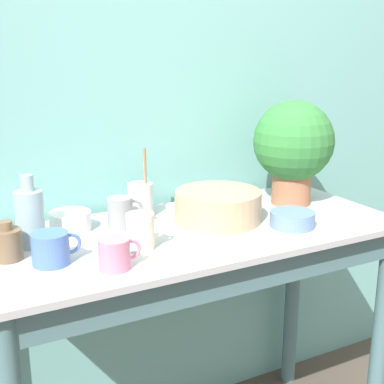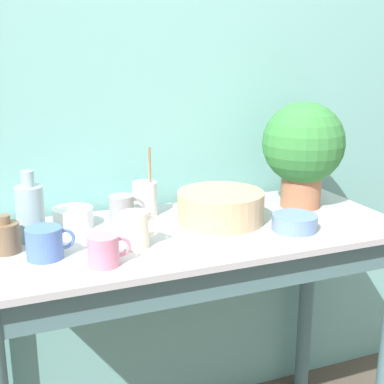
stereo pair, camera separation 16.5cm
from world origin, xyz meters
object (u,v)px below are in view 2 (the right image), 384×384
at_px(mug_grey, 123,211).
at_px(bowl_small_blue, 295,222).
at_px(utensil_cup, 145,198).
at_px(bowl_wash_large, 221,207).
at_px(bottle_tall, 30,212).
at_px(bottle_short, 5,237).
at_px(mug_cream, 136,229).
at_px(potted_plant, 303,147).
at_px(bowl_small_enamel_white, 73,217).
at_px(mug_pink, 104,251).
at_px(mug_blue, 45,243).

relative_size(mug_grey, bowl_small_blue, 0.83).
bearing_deg(mug_grey, utensil_cup, 38.42).
relative_size(bowl_wash_large, bottle_tall, 1.34).
distance_m(bottle_short, mug_cream, 0.36).
relative_size(bottle_tall, mug_cream, 1.77).
distance_m(potted_plant, bowl_wash_large, 0.38).
bearing_deg(potted_plant, bowl_small_enamel_white, 174.19).
relative_size(mug_pink, bowl_small_enamel_white, 0.90).
distance_m(bottle_short, bowl_small_enamel_white, 0.26).
xyz_separation_m(bowl_wash_large, bowl_small_enamel_white, (-0.46, 0.13, -0.02)).
height_order(mug_cream, utensil_cup, utensil_cup).
bearing_deg(bowl_small_blue, mug_grey, 153.77).
bearing_deg(bottle_short, mug_blue, -41.39).
bearing_deg(bowl_wash_large, bottle_tall, 175.14).
bearing_deg(potted_plant, bottle_short, -175.97).
relative_size(potted_plant, bowl_small_enamel_white, 2.91).
bearing_deg(mug_grey, bowl_small_blue, -26.23).
distance_m(mug_cream, mug_blue, 0.25).
bearing_deg(mug_pink, bottle_short, 140.30).
bearing_deg(mug_cream, bowl_wash_large, 20.05).
distance_m(mug_pink, utensil_cup, 0.43).
bearing_deg(utensil_cup, bottle_short, -158.86).
distance_m(bottle_tall, mug_cream, 0.32).
distance_m(potted_plant, mug_cream, 0.70).
bearing_deg(mug_pink, bowl_small_enamel_white, 93.72).
relative_size(mug_blue, utensil_cup, 0.57).
distance_m(potted_plant, bowl_small_enamel_white, 0.82).
relative_size(bottle_tall, mug_blue, 1.59).
distance_m(bowl_small_enamel_white, utensil_cup, 0.25).
relative_size(potted_plant, mug_pink, 3.24).
relative_size(mug_cream, bowl_small_enamel_white, 0.93).
height_order(bowl_wash_large, bottle_short, bottle_short).
height_order(mug_pink, utensil_cup, utensil_cup).
height_order(bowl_wash_large, mug_pink, bowl_wash_large).
relative_size(mug_blue, bowl_small_blue, 0.94).
bearing_deg(bowl_wash_large, utensil_cup, 143.16).
distance_m(mug_grey, bowl_small_blue, 0.54).
height_order(bottle_tall, mug_blue, bottle_tall).
relative_size(mug_grey, mug_pink, 1.02).
height_order(mug_blue, mug_pink, mug_blue).
relative_size(bottle_short, mug_blue, 0.82).
relative_size(bowl_wash_large, bowl_small_enamel_white, 2.21).
distance_m(mug_pink, bowl_small_enamel_white, 0.35).
height_order(bowl_small_blue, utensil_cup, utensil_cup).
relative_size(bowl_small_enamel_white, utensil_cup, 0.55).
xyz_separation_m(bottle_short, mug_blue, (0.10, -0.09, -0.00)).
height_order(mug_blue, bowl_small_blue, mug_blue).
height_order(potted_plant, bottle_short, potted_plant).
bearing_deg(mug_grey, mug_cream, -93.47).
bearing_deg(utensil_cup, mug_blue, -144.06).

